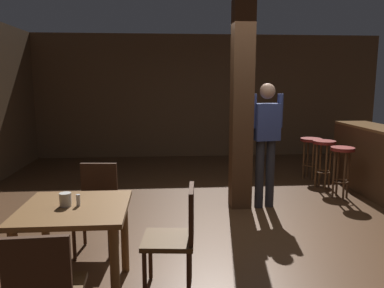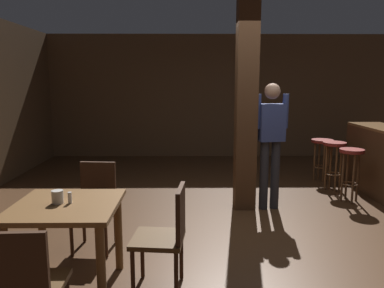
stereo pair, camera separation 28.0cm
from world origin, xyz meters
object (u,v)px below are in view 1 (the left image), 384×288
dining_table (75,223)px  bar_stool_near (342,160)px  standing_person (266,136)px  bar_counter (369,159)px  chair_east (177,233)px  napkin_cup (65,199)px  bar_stool_far (311,148)px  salt_shaker (78,200)px  chair_north (97,203)px  bar_stool_mid (324,152)px

dining_table → bar_stool_near: (3.37, 2.33, -0.03)m
standing_person → bar_counter: standing_person is taller
standing_person → bar_stool_near: bearing=13.2°
dining_table → standing_person: size_ratio=0.49×
chair_east → napkin_cup: size_ratio=8.27×
bar_stool_far → chair_east: bearing=-125.8°
bar_counter → salt_shaker: bearing=-146.5°
standing_person → bar_counter: bearing=17.3°
napkin_cup → bar_counter: (4.02, 2.59, -0.28)m
napkin_cup → bar_stool_far: bearing=45.5°
chair_east → standing_person: 2.48m
chair_north → bar_stool_far: chair_north is taller
chair_east → bar_stool_near: (2.54, 2.34, 0.07)m
chair_north → bar_counter: size_ratio=0.51×
dining_table → chair_north: (0.03, 0.83, -0.11)m
dining_table → bar_stool_near: size_ratio=1.08×
bar_counter → bar_stool_near: 0.65m
chair_east → standing_person: (1.30, 2.05, 0.50)m
dining_table → bar_stool_mid: bearing=41.1°
bar_counter → bar_stool_mid: (-0.61, 0.32, 0.06)m
bar_counter → bar_stool_near: bearing=-154.8°
dining_table → standing_person: bearing=43.8°
standing_person → bar_stool_mid: standing_person is taller
dining_table → salt_shaker: salt_shaker is taller
salt_shaker → bar_stool_far: bearing=46.4°
bar_counter → bar_stool_mid: bar_counter is taller
chair_north → bar_stool_mid: chair_north is taller
dining_table → salt_shaker: 0.19m
napkin_cup → bar_stool_mid: size_ratio=0.14×
chair_north → dining_table: bearing=-91.9°
dining_table → bar_stool_far: 4.86m
chair_north → napkin_cup: chair_north is taller
chair_east → bar_counter: size_ratio=0.51×
salt_shaker → standing_person: 2.92m
standing_person → bar_counter: (1.83, 0.57, -0.47)m
salt_shaker → dining_table: bearing=-163.2°
napkin_cup → chair_north: bearing=83.3°
napkin_cup → salt_shaker: 0.10m
salt_shaker → standing_person: (2.09, 2.03, 0.20)m
bar_stool_mid → bar_stool_far: bar_stool_mid is taller
chair_east → bar_stool_mid: 3.87m
chair_east → bar_stool_near: chair_east is taller
salt_shaker → bar_stool_near: salt_shaker is taller
chair_north → bar_stool_mid: bearing=32.2°
chair_east → bar_counter: bearing=39.9°
bar_stool_near → bar_counter: bearing=25.2°
chair_east → napkin_cup: chair_east is taller
chair_east → salt_shaker: chair_east is taller
dining_table → bar_stool_far: size_ratio=1.15×
chair_east → bar_stool_mid: size_ratio=1.13×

